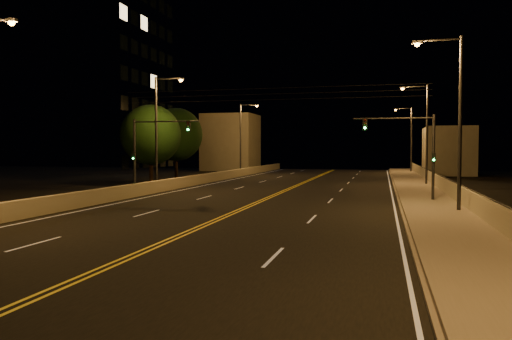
% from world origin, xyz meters
% --- Properties ---
extents(road, '(18.00, 120.00, 0.02)m').
position_xyz_m(road, '(0.00, 20.00, 0.01)').
color(road, black).
rests_on(road, ground).
extents(sidewalk, '(3.60, 120.00, 0.30)m').
position_xyz_m(sidewalk, '(10.80, 20.00, 0.15)').
color(sidewalk, gray).
rests_on(sidewalk, ground).
extents(curb, '(0.14, 120.00, 0.15)m').
position_xyz_m(curb, '(8.93, 20.00, 0.07)').
color(curb, gray).
rests_on(curb, ground).
extents(parapet_wall, '(0.30, 120.00, 1.00)m').
position_xyz_m(parapet_wall, '(12.45, 20.00, 0.80)').
color(parapet_wall, '#A9A28D').
rests_on(parapet_wall, sidewalk).
extents(jersey_barrier, '(0.45, 120.00, 0.95)m').
position_xyz_m(jersey_barrier, '(-9.72, 20.00, 0.48)').
color(jersey_barrier, '#A9A28D').
rests_on(jersey_barrier, ground).
extents(distant_building_right, '(6.00, 10.00, 6.46)m').
position_xyz_m(distant_building_right, '(16.50, 67.20, 3.23)').
color(distant_building_right, gray).
rests_on(distant_building_right, ground).
extents(distant_building_left, '(8.00, 8.00, 9.05)m').
position_xyz_m(distant_building_left, '(-16.00, 72.29, 4.53)').
color(distant_building_left, gray).
rests_on(distant_building_left, ground).
extents(parapet_rail, '(0.06, 120.00, 0.06)m').
position_xyz_m(parapet_rail, '(12.45, 20.00, 1.33)').
color(parapet_rail, black).
rests_on(parapet_rail, parapet_wall).
extents(lane_markings, '(17.32, 116.00, 0.00)m').
position_xyz_m(lane_markings, '(0.00, 19.93, 0.02)').
color(lane_markings, silver).
rests_on(lane_markings, road).
extents(streetlight_1, '(2.55, 0.28, 9.38)m').
position_xyz_m(streetlight_1, '(11.53, 22.81, 5.40)').
color(streetlight_1, '#2D2D33').
rests_on(streetlight_1, ground).
extents(streetlight_2, '(2.55, 0.28, 9.38)m').
position_xyz_m(streetlight_2, '(11.53, 42.97, 5.40)').
color(streetlight_2, '#2D2D33').
rests_on(streetlight_2, ground).
extents(streetlight_3, '(2.55, 0.28, 9.38)m').
position_xyz_m(streetlight_3, '(11.53, 68.68, 5.40)').
color(streetlight_3, '#2D2D33').
rests_on(streetlight_3, ground).
extents(streetlight_5, '(2.55, 0.28, 9.38)m').
position_xyz_m(streetlight_5, '(-9.93, 32.64, 5.40)').
color(streetlight_5, '#2D2D33').
rests_on(streetlight_5, ground).
extents(streetlight_6, '(2.55, 0.28, 9.38)m').
position_xyz_m(streetlight_6, '(-9.93, 57.69, 5.40)').
color(streetlight_6, '#2D2D33').
rests_on(streetlight_6, ground).
extents(traffic_signal_right, '(5.11, 0.31, 5.68)m').
position_xyz_m(traffic_signal_right, '(9.95, 28.15, 3.63)').
color(traffic_signal_right, '#2D2D33').
rests_on(traffic_signal_right, ground).
extents(traffic_signal_left, '(5.11, 0.31, 5.68)m').
position_xyz_m(traffic_signal_left, '(-8.75, 28.15, 3.63)').
color(traffic_signal_left, '#2D2D33').
rests_on(traffic_signal_left, ground).
extents(overhead_wires, '(22.00, 0.03, 0.83)m').
position_xyz_m(overhead_wires, '(0.00, 29.50, 7.40)').
color(overhead_wires, black).
extents(building_tower, '(24.00, 15.00, 27.87)m').
position_xyz_m(building_tower, '(-31.34, 49.94, 13.36)').
color(building_tower, gray).
rests_on(building_tower, ground).
extents(tree_0, '(5.63, 5.63, 7.63)m').
position_xyz_m(tree_0, '(-13.14, 37.64, 4.81)').
color(tree_0, black).
rests_on(tree_0, ground).
extents(tree_1, '(5.99, 5.99, 8.12)m').
position_xyz_m(tree_1, '(-14.77, 47.25, 5.12)').
color(tree_1, black).
rests_on(tree_1, ground).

